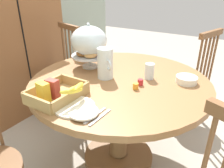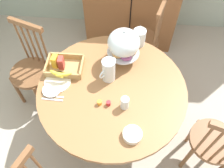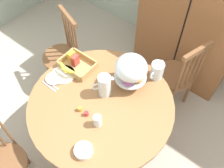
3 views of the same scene
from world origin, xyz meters
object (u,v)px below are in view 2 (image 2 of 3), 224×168
at_px(windsor_chair_near_window, 213,143).
at_px(cereal_bowl, 132,135).
at_px(dining_table, 112,101).
at_px(windsor_chair_by_cabinet, 143,41).
at_px(milk_pitcher, 109,71).
at_px(pastry_stand_with_dome, 124,44).
at_px(orange_juice_pitcher, 139,38).
at_px(windsor_chair_facing_door, 32,71).
at_px(cereal_basket, 63,67).
at_px(china_plate_small, 52,90).
at_px(drinking_glass, 125,103).
at_px(china_plate_large, 58,82).

height_order(windsor_chair_near_window, cereal_bowl, windsor_chair_near_window).
height_order(dining_table, windsor_chair_by_cabinet, windsor_chair_by_cabinet).
relative_size(milk_pitcher, cereal_bowl, 1.52).
distance_m(pastry_stand_with_dome, orange_juice_pitcher, 0.28).
relative_size(windsor_chair_facing_door, pastry_stand_with_dome, 2.83).
xyz_separation_m(pastry_stand_with_dome, cereal_basket, (-0.51, -0.16, -0.15)).
bearing_deg(cereal_basket, windsor_chair_by_cabinet, 45.00).
relative_size(windsor_chair_by_cabinet, china_plate_small, 6.50).
distance_m(windsor_chair_facing_door, cereal_bowl, 1.31).
relative_size(orange_juice_pitcher, milk_pitcher, 0.93).
bearing_deg(dining_table, drinking_glass, -56.89).
bearing_deg(china_plate_large, drinking_glass, -17.99).
relative_size(cereal_basket, cereal_bowl, 2.26).
bearing_deg(pastry_stand_with_dome, milk_pitcher, -116.37).
distance_m(dining_table, cereal_basket, 0.52).
height_order(windsor_chair_near_window, drinking_glass, windsor_chair_near_window).
relative_size(windsor_chair_near_window, cereal_basket, 3.09).
distance_m(windsor_chair_by_cabinet, cereal_basket, 1.07).
relative_size(dining_table, milk_pitcher, 5.81).
distance_m(cereal_basket, china_plate_large, 0.15).
bearing_deg(milk_pitcher, china_plate_large, -169.08).
distance_m(windsor_chair_near_window, windsor_chair_facing_door, 1.83).
bearing_deg(windsor_chair_by_cabinet, orange_juice_pitcher, -102.34).
xyz_separation_m(windsor_chair_facing_door, orange_juice_pitcher, (1.06, 0.19, 0.36)).
height_order(pastry_stand_with_dome, cereal_bowl, pastry_stand_with_dome).
distance_m(windsor_chair_near_window, windsor_chair_by_cabinet, 1.30).
relative_size(windsor_chair_facing_door, milk_pitcher, 4.60).
height_order(windsor_chair_facing_door, china_plate_small, windsor_chair_facing_door).
xyz_separation_m(windsor_chair_by_cabinet, orange_juice_pitcher, (-0.08, -0.35, 0.36)).
bearing_deg(pastry_stand_with_dome, windsor_chair_by_cabinet, 69.17).
bearing_deg(milk_pitcher, orange_juice_pitcher, 60.33).
height_order(cereal_basket, drinking_glass, cereal_basket).
height_order(dining_table, cereal_basket, cereal_basket).
bearing_deg(cereal_basket, windsor_chair_near_window, -18.99).
height_order(china_plate_small, cereal_bowl, cereal_bowl).
height_order(china_plate_large, drinking_glass, drinking_glass).
distance_m(windsor_chair_facing_door, orange_juice_pitcher, 1.14).
bearing_deg(dining_table, orange_juice_pitcher, 68.26).
bearing_deg(china_plate_large, china_plate_small, -107.20).
xyz_separation_m(windsor_chair_near_window, windsor_chair_facing_door, (-1.72, 0.63, 0.00)).
bearing_deg(windsor_chair_near_window, milk_pitcher, 156.66).
distance_m(cereal_basket, china_plate_small, 0.23).
relative_size(pastry_stand_with_dome, china_plate_small, 2.29).
bearing_deg(cereal_bowl, drinking_glass, 105.87).
relative_size(pastry_stand_with_dome, cereal_basket, 1.09).
bearing_deg(cereal_bowl, china_plate_small, 153.13).
bearing_deg(pastry_stand_with_dome, windsor_chair_facing_door, 178.44).
xyz_separation_m(pastry_stand_with_dome, drinking_glass, (0.04, -0.48, -0.14)).
relative_size(windsor_chair_near_window, china_plate_small, 6.50).
bearing_deg(drinking_glass, windsor_chair_facing_door, 152.26).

